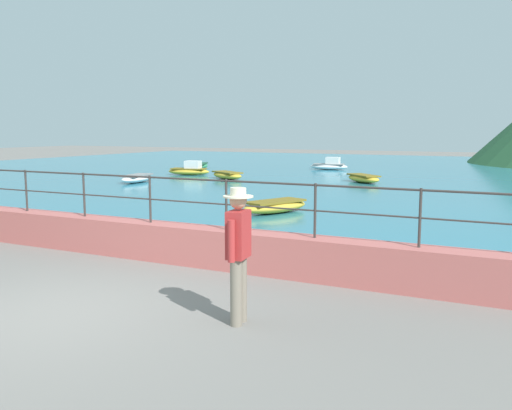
% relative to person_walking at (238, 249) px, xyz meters
% --- Properties ---
extents(ground_plane, '(120.00, 120.00, 0.00)m').
position_rel_person_walking_xyz_m(ground_plane, '(-2.39, -0.78, -0.98)').
color(ground_plane, slate).
extents(promenade_wall, '(20.00, 0.56, 0.70)m').
position_rel_person_walking_xyz_m(promenade_wall, '(-2.39, 2.42, -0.63)').
color(promenade_wall, '#BC605B').
rests_on(promenade_wall, ground).
extents(railing, '(18.44, 0.04, 0.90)m').
position_rel_person_walking_xyz_m(railing, '(-2.39, 2.42, 0.34)').
color(railing, '#383330').
rests_on(railing, promenade_wall).
extents(lake_water, '(64.00, 44.32, 0.06)m').
position_rel_person_walking_xyz_m(lake_water, '(-2.39, 25.06, -0.95)').
color(lake_water, teal).
rests_on(lake_water, ground).
extents(person_walking, '(0.38, 0.57, 1.75)m').
position_rel_person_walking_xyz_m(person_walking, '(0.00, 0.00, 0.00)').
color(person_walking, slate).
rests_on(person_walking, ground).
extents(boat_0, '(2.44, 1.95, 0.36)m').
position_rel_person_walking_xyz_m(boat_0, '(-10.17, 17.55, -0.72)').
color(boat_0, gold).
rests_on(boat_0, lake_water).
extents(boat_1, '(2.44, 1.37, 0.76)m').
position_rel_person_walking_xyz_m(boat_1, '(-13.20, 18.77, -0.65)').
color(boat_1, gold).
rests_on(boat_1, lake_water).
extents(boat_2, '(2.39, 1.16, 0.76)m').
position_rel_person_walking_xyz_m(boat_2, '(-7.77, 25.91, -0.65)').
color(boat_2, white).
rests_on(boat_2, lake_water).
extents(boat_3, '(2.27, 2.25, 0.36)m').
position_rel_person_walking_xyz_m(boat_3, '(-3.66, 18.80, -0.72)').
color(boat_3, gold).
rests_on(boat_3, lake_water).
extents(boat_4, '(1.72, 2.47, 0.36)m').
position_rel_person_walking_xyz_m(boat_4, '(-3.40, 8.49, -0.72)').
color(boat_4, gold).
rests_on(boat_4, lake_water).
extents(boat_5, '(1.29, 2.42, 0.36)m').
position_rel_person_walking_xyz_m(boat_5, '(-13.01, 14.10, -0.72)').
color(boat_5, white).
rests_on(boat_5, lake_water).
extents(boat_7, '(1.73, 2.47, 0.36)m').
position_rel_person_walking_xyz_m(boat_7, '(-15.18, 22.92, -0.72)').
color(boat_7, '#338C59').
rests_on(boat_7, lake_water).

